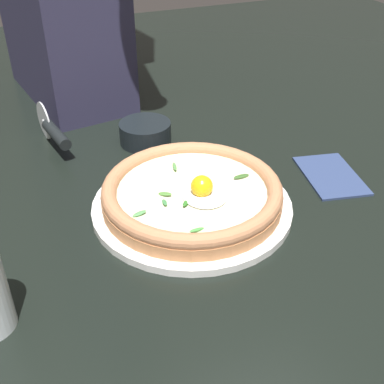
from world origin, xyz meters
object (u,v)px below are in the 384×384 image
at_px(pizza, 192,193).
at_px(folded_napkin, 331,174).
at_px(pizza_cutter, 53,131).
at_px(side_bowl, 145,133).

bearing_deg(pizza, folded_napkin, 89.48).
distance_m(pizza, pizza_cutter, 0.33).
height_order(pizza, folded_napkin, pizza).
xyz_separation_m(side_bowl, folded_napkin, (0.24, 0.26, -0.02)).
xyz_separation_m(pizza_cutter, folded_napkin, (0.29, 0.43, -0.03)).
relative_size(pizza, folded_napkin, 2.00).
height_order(pizza_cutter, folded_napkin, pizza_cutter).
distance_m(pizza, side_bowl, 0.24).
xyz_separation_m(pizza, side_bowl, (-0.24, 0.00, -0.01)).
bearing_deg(pizza_cutter, folded_napkin, 56.02).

